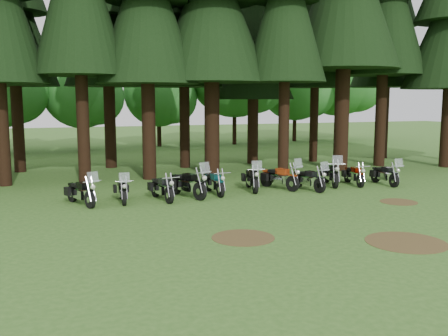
{
  "coord_description": "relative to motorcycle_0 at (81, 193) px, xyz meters",
  "views": [
    {
      "loc": [
        -8.33,
        -14.65,
        3.87
      ],
      "look_at": [
        -0.95,
        5.0,
        1.0
      ],
      "focal_mm": 40.0,
      "sensor_mm": 36.0,
      "label": 1
    }
  ],
  "objects": [
    {
      "name": "ground",
      "position": [
        6.91,
        -4.19,
        -0.45
      ],
      "size": [
        120.0,
        120.0,
        0.0
      ],
      "primitive_type": "plane",
      "color": "#336120",
      "rests_on": "ground"
    },
    {
      "name": "pine_back_4",
      "position": [
        10.95,
        9.05,
        7.8
      ],
      "size": [
        4.94,
        4.94,
        13.78
      ],
      "color": "black",
      "rests_on": "ground"
    },
    {
      "name": "pine_back_5",
      "position": [
        14.98,
        8.67,
        9.32
      ],
      "size": [
        3.94,
        3.94,
        16.33
      ],
      "color": "black",
      "rests_on": "ground"
    },
    {
      "name": "pine_back_6",
      "position": [
        20.27,
        8.59,
        9.47
      ],
      "size": [
        4.59,
        4.59,
        16.58
      ],
      "color": "black",
      "rests_on": "ground"
    },
    {
      "name": "decid_2",
      "position": [
        -3.53,
        20.58,
        4.5
      ],
      "size": [
        6.72,
        6.53,
        8.4
      ],
      "color": "black",
      "rests_on": "ground"
    },
    {
      "name": "decid_3",
      "position": [
        2.2,
        20.94,
        4.06
      ],
      "size": [
        6.12,
        5.95,
        7.65
      ],
      "color": "black",
      "rests_on": "ground"
    },
    {
      "name": "decid_4",
      "position": [
        8.49,
        22.13,
        3.92
      ],
      "size": [
        5.93,
        5.76,
        7.41
      ],
      "color": "black",
      "rests_on": "ground"
    },
    {
      "name": "decid_5",
      "position": [
        15.2,
        21.52,
        5.78
      ],
      "size": [
        8.45,
        8.21,
        10.56
      ],
      "color": "black",
      "rests_on": "ground"
    },
    {
      "name": "decid_6",
      "position": [
        21.76,
        22.81,
        4.75
      ],
      "size": [
        7.06,
        6.86,
        8.82
      ],
      "color": "black",
      "rests_on": "ground"
    },
    {
      "name": "decid_7",
      "position": [
        26.37,
        22.63,
        5.77
      ],
      "size": [
        8.44,
        8.2,
        10.55
      ],
      "color": "black",
      "rests_on": "ground"
    },
    {
      "name": "dirt_patch_0",
      "position": [
        3.91,
        -6.19,
        -0.45
      ],
      "size": [
        1.8,
        1.8,
        0.01
      ],
      "primitive_type": "cylinder",
      "color": "#4C3D1E",
      "rests_on": "ground"
    },
    {
      "name": "dirt_patch_1",
      "position": [
        11.41,
        -3.69,
        -0.45
      ],
      "size": [
        1.4,
        1.4,
        0.01
      ],
      "primitive_type": "cylinder",
      "color": "#4C3D1E",
      "rests_on": "ground"
    },
    {
      "name": "dirt_patch_2",
      "position": [
        7.91,
        -8.19,
        -0.45
      ],
      "size": [
        2.2,
        2.2,
        0.01
      ],
      "primitive_type": "cylinder",
      "color": "#4C3D1E",
      "rests_on": "ground"
    },
    {
      "name": "motorcycle_0",
      "position": [
        0.0,
        0.0,
        0.0
      ],
      "size": [
        1.01,
        2.11,
        1.36
      ],
      "rotation": [
        0.0,
        0.0,
        0.36
      ],
      "color": "black",
      "rests_on": "ground"
    },
    {
      "name": "motorcycle_1",
      "position": [
        1.53,
        0.02,
        -0.03
      ],
      "size": [
        0.43,
        2.02,
        1.27
      ],
      "rotation": [
        0.0,
        0.0,
        -0.07
      ],
      "color": "black",
      "rests_on": "ground"
    },
    {
      "name": "motorcycle_2",
      "position": [
        3.03,
        -0.14,
        -0.01
      ],
      "size": [
        0.42,
        2.13,
        0.87
      ],
      "rotation": [
        0.0,
        0.0,
        0.13
      ],
      "color": "black",
      "rests_on": "ground"
    },
    {
      "name": "motorcycle_3",
      "position": [
        4.11,
        0.06,
        0.05
      ],
      "size": [
        1.1,
        2.37,
        1.52
      ],
      "rotation": [
        0.0,
        0.0,
        0.35
      ],
      "color": "black",
      "rests_on": "ground"
    },
    {
      "name": "motorcycle_4",
      "position": [
        5.34,
        0.3,
        -0.01
      ],
      "size": [
        0.29,
        2.12,
        0.86
      ],
      "rotation": [
        0.0,
        0.0,
        0.0
      ],
      "color": "black",
      "rests_on": "ground"
    },
    {
      "name": "motorcycle_5",
      "position": [
        7.14,
        0.54,
        0.02
      ],
      "size": [
        0.78,
        2.25,
        1.42
      ],
      "rotation": [
        0.0,
        0.0,
        -0.23
      ],
      "color": "black",
      "rests_on": "ground"
    },
    {
      "name": "motorcycle_6",
      "position": [
        8.41,
        0.42,
        0.03
      ],
      "size": [
        1.02,
        2.26,
        1.45
      ],
      "rotation": [
        0.0,
        0.0,
        0.33
      ],
      "color": "black",
      "rests_on": "ground"
    },
    {
      "name": "motorcycle_7",
      "position": [
        9.44,
        -0.28,
        -0.0
      ],
      "size": [
        0.64,
        2.15,
        1.35
      ],
      "rotation": [
        0.0,
        0.0,
        0.18
      ],
      "color": "black",
      "rests_on": "ground"
    },
    {
      "name": "motorcycle_8",
      "position": [
        11.06,
        0.48,
        0.05
      ],
      "size": [
        1.07,
        2.34,
        1.5
      ],
      "rotation": [
        0.0,
        0.0,
        -0.34
      ],
      "color": "black",
      "rests_on": "ground"
    },
    {
      "name": "motorcycle_9",
      "position": [
        12.11,
        0.21,
        -0.03
      ],
      "size": [
        0.55,
        2.03,
        0.84
      ],
      "rotation": [
        0.0,
        0.0,
        -0.21
      ],
      "color": "black",
      "rests_on": "ground"
    },
    {
      "name": "motorcycle_10",
      "position": [
        13.44,
        -0.28,
        -0.01
      ],
      "size": [
        0.45,
        2.11,
        1.33
      ],
      "rotation": [
        0.0,
        0.0,
        -0.07
      ],
      "color": "black",
      "rests_on": "ground"
    }
  ]
}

